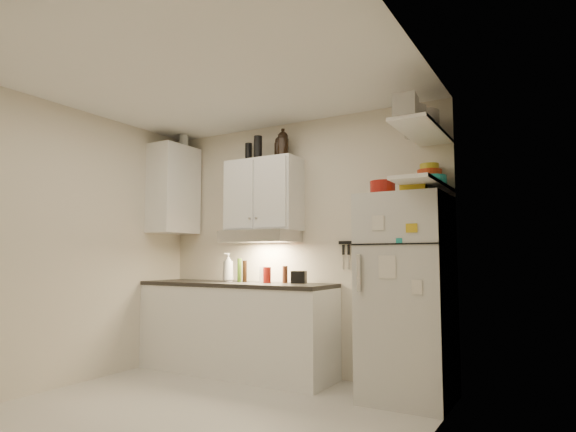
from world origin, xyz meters
The scene contains 36 objects.
floor centered at (0.00, 0.00, -0.01)m, with size 3.20×3.00×0.02m, color beige.
ceiling centered at (0.00, 0.00, 2.61)m, with size 3.20×3.00×0.02m, color white.
back_wall centered at (0.00, 1.51, 1.30)m, with size 3.20×0.02×2.60m, color beige.
left_wall centered at (-1.61, 0.00, 1.30)m, with size 0.02×3.00×2.60m, color beige.
right_wall centered at (1.61, 0.00, 1.30)m, with size 0.02×3.00×2.60m, color beige.
base_cabinet centered at (-0.55, 1.20, 0.44)m, with size 2.10×0.60×0.88m, color white.
countertop centered at (-0.55, 1.20, 0.90)m, with size 2.10×0.62×0.04m, color black.
upper_cabinet centered at (-0.30, 1.33, 1.83)m, with size 0.80×0.33×0.75m, color white.
side_cabinet centered at (-1.44, 1.20, 1.95)m, with size 0.33×0.55×1.00m, color white.
range_hood centered at (-0.30, 1.27, 1.39)m, with size 0.76×0.46×0.12m, color silver.
fridge centered at (1.25, 1.16, 0.85)m, with size 0.70×0.68×1.70m, color silver.
shelf_hi centered at (1.45, 1.02, 2.20)m, with size 0.30×0.95×0.03m, color white.
shelf_lo centered at (1.45, 1.02, 1.76)m, with size 0.30×0.95×0.03m, color white.
knife_strip centered at (0.70, 1.49, 1.32)m, with size 0.42×0.02×0.03m, color black.
dutch_oven centered at (1.09, 1.06, 1.76)m, with size 0.21×0.21×0.12m, color maroon.
book_stack centered at (1.38, 0.98, 1.74)m, with size 0.20×0.25×0.08m, color gold.
spice_jar centered at (1.31, 1.15, 1.75)m, with size 0.06×0.06×0.11m, color silver.
stock_pot centered at (1.39, 1.25, 2.32)m, with size 0.30×0.30×0.21m, color silver.
tin_a centered at (1.38, 0.92, 2.31)m, with size 0.18×0.17×0.18m, color #AAAAAD.
tin_b centered at (1.43, 0.62, 2.30)m, with size 0.17×0.17×0.17m, color #AAAAAD.
bowl_teal centered at (1.43, 1.35, 1.83)m, with size 0.27×0.27×0.11m, color teal.
bowl_orange centered at (1.41, 1.40, 1.91)m, with size 0.21×0.21×0.06m, color red.
bowl_yellow centered at (1.41, 1.40, 1.97)m, with size 0.17×0.17×0.05m, color gold.
plates centered at (1.48, 1.06, 1.80)m, with size 0.21×0.21×0.05m, color teal.
growler_a centered at (-0.14, 1.39, 2.32)m, with size 0.10×0.10×0.25m, color black, non-canonical shape.
growler_b centered at (-0.07, 1.34, 2.34)m, with size 0.12×0.12×0.28m, color black, non-canonical shape.
thermos_a centered at (-0.35, 1.29, 2.33)m, with size 0.09×0.09×0.25m, color black.
thermos_b centered at (-0.54, 1.40, 2.31)m, with size 0.08×0.08×0.22m, color black.
side_jar centered at (-1.37, 1.28, 2.52)m, with size 0.11×0.11×0.14m, color silver.
soap_bottle centered at (-0.67, 1.23, 1.09)m, with size 0.13×0.13×0.34m, color white.
pepper_mill centered at (-0.03, 1.32, 1.01)m, with size 0.05×0.05×0.17m, color brown.
oil_bottle centered at (-0.57, 1.30, 1.04)m, with size 0.05×0.05×0.25m, color #375715.
vinegar_bottle centered at (-0.49, 1.27, 1.03)m, with size 0.05×0.05×0.22m, color black.
clear_bottle centered at (-0.31, 1.32, 1.00)m, with size 0.05×0.05×0.16m, color silver.
red_jar centered at (-0.20, 1.25, 1.00)m, with size 0.08×0.08×0.16m, color maroon.
caddy centered at (0.12, 1.35, 0.98)m, with size 0.14×0.10×0.12m, color black.
Camera 1 is at (2.43, -2.85, 1.17)m, focal length 30.00 mm.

